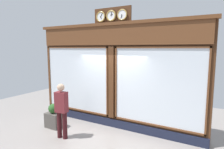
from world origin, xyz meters
TOP-DOWN VIEW (x-y plane):
  - shop_facade at (0.00, -0.13)m, footprint 6.30×0.42m
  - pedestrian at (0.87, 1.53)m, footprint 0.39×0.27m
  - planter_box at (1.71, 1.08)m, footprint 0.56×0.36m
  - planter_shrub at (1.71, 1.08)m, footprint 0.33×0.33m

SIDE VIEW (x-z plane):
  - planter_box at x=1.71m, z-range 0.00..0.51m
  - planter_shrub at x=1.71m, z-range 0.51..0.84m
  - pedestrian at x=0.87m, z-range 0.09..1.78m
  - shop_facade at x=0.00m, z-range -0.22..3.83m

